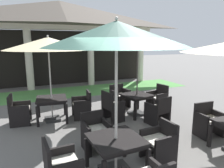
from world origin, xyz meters
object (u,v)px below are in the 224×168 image
at_px(patio_chair_near_foreground_east, 82,105).
at_px(patio_chair_near_foreground_west, 19,111).
at_px(patio_chair_mid_left_east, 158,98).
at_px(patio_chair_mid_left_south, 158,111).
at_px(patio_chair_far_back_north, 208,121).
at_px(patio_table_mid_right, 116,143).
at_px(patio_umbrella_mid_right, 116,36).
at_px(patio_chair_mid_left_north, 120,96).
at_px(patio_chair_mid_left_west, 112,107).
at_px(patio_chair_mid_right_north, 96,132).
at_px(patio_chair_mid_right_east, 159,143).
at_px(patio_umbrella_near_foreground, 48,44).
at_px(patio_table_mid_left, 137,97).
at_px(patio_chair_mid_right_west, 61,168).
at_px(patio_umbrella_mid_left, 138,38).
at_px(patio_table_near_foreground, 52,101).

xyz_separation_m(patio_chair_near_foreground_east, patio_chair_near_foreground_west, (-1.90, 0.22, 0.01)).
bearing_deg(patio_chair_mid_left_east, patio_chair_mid_left_south, 134.89).
bearing_deg(patio_chair_far_back_north, patio_table_mid_right, 12.76).
distance_m(patio_chair_mid_left_east, patio_umbrella_mid_right, 4.62).
distance_m(patio_chair_near_foreground_west, patio_chair_mid_left_east, 4.67).
relative_size(patio_chair_mid_left_north, patio_chair_mid_left_west, 0.90).
height_order(patio_chair_mid_right_north, patio_chair_mid_right_east, patio_chair_mid_right_north).
xyz_separation_m(patio_umbrella_near_foreground, patio_chair_mid_left_east, (3.69, -0.40, -1.96)).
relative_size(patio_table_mid_left, patio_table_mid_right, 1.04).
bearing_deg(patio_umbrella_near_foreground, patio_table_mid_left, -12.13).
bearing_deg(patio_chair_mid_left_south, patio_chair_far_back_north, -67.64).
xyz_separation_m(patio_chair_mid_left_west, patio_chair_mid_right_west, (-2.01, -2.53, -0.03)).
bearing_deg(patio_table_mid_right, patio_umbrella_mid_left, 53.34).
distance_m(patio_umbrella_mid_right, patio_chair_far_back_north, 3.63).
bearing_deg(patio_chair_far_back_north, patio_table_mid_left, -64.03).
relative_size(patio_umbrella_near_foreground, patio_chair_far_back_north, 3.07).
height_order(patio_chair_mid_left_west, patio_table_mid_right, patio_chair_mid_left_west).
xyz_separation_m(patio_chair_mid_left_north, patio_chair_mid_left_west, (-0.81, -1.16, 0.02)).
height_order(patio_chair_near_foreground_east, patio_chair_mid_left_north, patio_chair_near_foreground_east).
relative_size(patio_chair_near_foreground_east, patio_chair_mid_right_east, 1.07).
height_order(patio_chair_mid_left_south, patio_umbrella_mid_right, patio_umbrella_mid_right).
height_order(patio_table_near_foreground, patio_chair_mid_left_north, patio_chair_mid_left_north).
bearing_deg(patio_table_mid_left, patio_table_near_foreground, 167.87).
relative_size(patio_chair_mid_left_east, patio_chair_mid_left_south, 1.04).
height_order(patio_umbrella_near_foreground, patio_umbrella_mid_right, patio_umbrella_mid_right).
height_order(patio_table_near_foreground, patio_chair_mid_right_north, patio_chair_mid_right_north).
xyz_separation_m(patio_umbrella_near_foreground, patio_umbrella_mid_right, (0.73, -3.24, 0.17)).
distance_m(patio_table_mid_right, patio_chair_far_back_north, 2.95).
bearing_deg(patio_table_mid_left, patio_table_mid_right, -126.66).
relative_size(patio_table_mid_left, patio_chair_mid_left_north, 1.18).
xyz_separation_m(patio_chair_mid_left_north, patio_chair_mid_left_south, (0.35, -1.96, -0.00)).
bearing_deg(patio_umbrella_mid_left, patio_chair_mid_right_west, -137.97).
height_order(patio_table_near_foreground, patio_chair_mid_left_west, patio_chair_mid_left_west).
relative_size(patio_chair_mid_left_west, patio_chair_mid_right_west, 1.07).
height_order(patio_chair_mid_left_north, patio_chair_mid_left_south, patio_chair_mid_left_south).
bearing_deg(patio_umbrella_near_foreground, patio_chair_mid_left_east, -6.26).
bearing_deg(patio_chair_mid_right_north, patio_table_near_foreground, -75.62).
bearing_deg(patio_chair_mid_left_west, patio_umbrella_mid_right, -31.95).
height_order(patio_umbrella_near_foreground, patio_chair_far_back_north, patio_umbrella_near_foreground).
bearing_deg(patio_chair_near_foreground_west, patio_chair_mid_right_west, 17.70).
distance_m(patio_umbrella_mid_left, patio_table_mid_right, 3.83).
bearing_deg(patio_chair_mid_left_south, patio_chair_mid_left_north, 90.00).
bearing_deg(patio_table_mid_left, patio_chair_far_back_north, -66.82).
bearing_deg(patio_umbrella_near_foreground, patio_chair_mid_right_west, -95.08).
xyz_separation_m(patio_table_mid_left, patio_chair_mid_left_east, (0.99, 0.18, -0.20)).
relative_size(patio_chair_near_foreground_west, patio_chair_mid_right_east, 1.11).
xyz_separation_m(patio_table_mid_left, patio_chair_mid_left_north, (-0.18, 0.98, -0.19)).
bearing_deg(patio_chair_mid_right_east, patio_chair_far_back_north, -78.91).
bearing_deg(patio_chair_mid_left_west, patio_chair_near_foreground_west, -118.24).
relative_size(patio_umbrella_mid_right, patio_chair_mid_right_north, 3.39).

